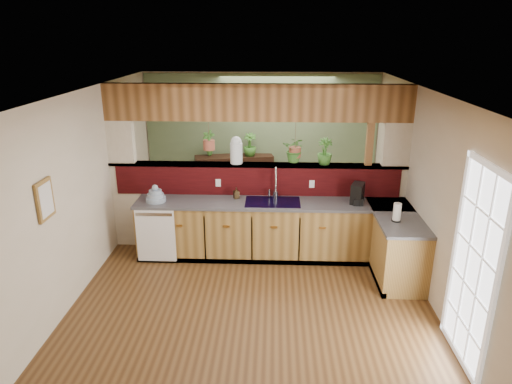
{
  "coord_description": "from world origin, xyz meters",
  "views": [
    {
      "loc": [
        0.26,
        -5.44,
        3.3
      ],
      "look_at": [
        0.01,
        0.7,
        1.15
      ],
      "focal_mm": 32.0,
      "sensor_mm": 36.0,
      "label": 1
    }
  ],
  "objects_px": {
    "coffee_maker": "(358,194)",
    "glass_jar": "(236,150)",
    "soap_dispenser": "(236,193)",
    "faucet": "(275,182)",
    "paper_towel": "(397,213)",
    "dish_stack": "(156,196)",
    "shelving_console": "(234,180)"
  },
  "relations": [
    {
      "from": "soap_dispenser",
      "to": "coffee_maker",
      "type": "distance_m",
      "value": 1.82
    },
    {
      "from": "soap_dispenser",
      "to": "glass_jar",
      "type": "xyz_separation_m",
      "value": [
        -0.01,
        0.23,
        0.62
      ]
    },
    {
      "from": "dish_stack",
      "to": "glass_jar",
      "type": "xyz_separation_m",
      "value": [
        1.19,
        0.42,
        0.62
      ]
    },
    {
      "from": "glass_jar",
      "to": "shelving_console",
      "type": "distance_m",
      "value": 2.21
    },
    {
      "from": "soap_dispenser",
      "to": "dish_stack",
      "type": "bearing_deg",
      "value": -171.16
    },
    {
      "from": "glass_jar",
      "to": "soap_dispenser",
      "type": "bearing_deg",
      "value": -87.04
    },
    {
      "from": "dish_stack",
      "to": "shelving_console",
      "type": "xyz_separation_m",
      "value": [
        0.98,
        2.32,
        -0.48
      ]
    },
    {
      "from": "paper_towel",
      "to": "shelving_console",
      "type": "relative_size",
      "value": 0.18
    },
    {
      "from": "shelving_console",
      "to": "soap_dispenser",
      "type": "bearing_deg",
      "value": -96.32
    },
    {
      "from": "faucet",
      "to": "paper_towel",
      "type": "height_order",
      "value": "faucet"
    },
    {
      "from": "shelving_console",
      "to": "faucet",
      "type": "bearing_deg",
      "value": -81.21
    },
    {
      "from": "soap_dispenser",
      "to": "shelving_console",
      "type": "xyz_separation_m",
      "value": [
        -0.22,
        2.13,
        -0.49
      ]
    },
    {
      "from": "soap_dispenser",
      "to": "glass_jar",
      "type": "distance_m",
      "value": 0.66
    },
    {
      "from": "faucet",
      "to": "soap_dispenser",
      "type": "bearing_deg",
      "value": -178.99
    },
    {
      "from": "paper_towel",
      "to": "glass_jar",
      "type": "height_order",
      "value": "glass_jar"
    },
    {
      "from": "dish_stack",
      "to": "glass_jar",
      "type": "relative_size",
      "value": 0.71
    },
    {
      "from": "dish_stack",
      "to": "shelving_console",
      "type": "bearing_deg",
      "value": 67.08
    },
    {
      "from": "coffee_maker",
      "to": "glass_jar",
      "type": "height_order",
      "value": "glass_jar"
    },
    {
      "from": "dish_stack",
      "to": "paper_towel",
      "type": "xyz_separation_m",
      "value": [
        3.43,
        -0.62,
        0.04
      ]
    },
    {
      "from": "faucet",
      "to": "dish_stack",
      "type": "bearing_deg",
      "value": -173.73
    },
    {
      "from": "dish_stack",
      "to": "shelving_console",
      "type": "distance_m",
      "value": 2.57
    },
    {
      "from": "paper_towel",
      "to": "shelving_console",
      "type": "bearing_deg",
      "value": 129.75
    },
    {
      "from": "soap_dispenser",
      "to": "coffee_maker",
      "type": "xyz_separation_m",
      "value": [
        1.81,
        -0.15,
        0.05
      ]
    },
    {
      "from": "faucet",
      "to": "dish_stack",
      "type": "height_order",
      "value": "faucet"
    },
    {
      "from": "faucet",
      "to": "glass_jar",
      "type": "distance_m",
      "value": 0.78
    },
    {
      "from": "faucet",
      "to": "glass_jar",
      "type": "bearing_deg",
      "value": 159.82
    },
    {
      "from": "glass_jar",
      "to": "shelving_console",
      "type": "bearing_deg",
      "value": 96.25
    },
    {
      "from": "dish_stack",
      "to": "soap_dispenser",
      "type": "bearing_deg",
      "value": 8.84
    },
    {
      "from": "coffee_maker",
      "to": "glass_jar",
      "type": "distance_m",
      "value": 1.95
    },
    {
      "from": "shelving_console",
      "to": "paper_towel",
      "type": "bearing_deg",
      "value": -62.46
    },
    {
      "from": "paper_towel",
      "to": "glass_jar",
      "type": "xyz_separation_m",
      "value": [
        -2.24,
        1.04,
        0.58
      ]
    },
    {
      "from": "coffee_maker",
      "to": "paper_towel",
      "type": "relative_size",
      "value": 1.13
    }
  ]
}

